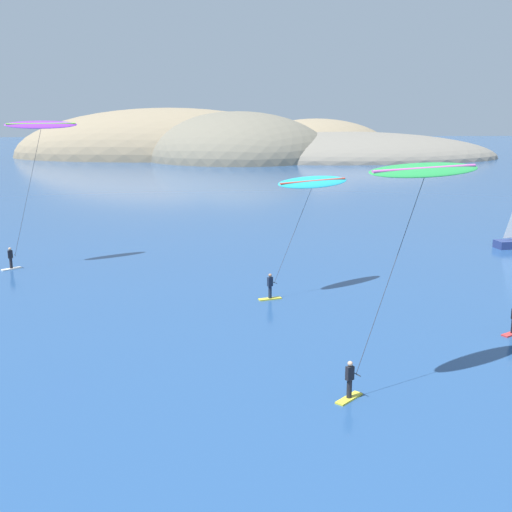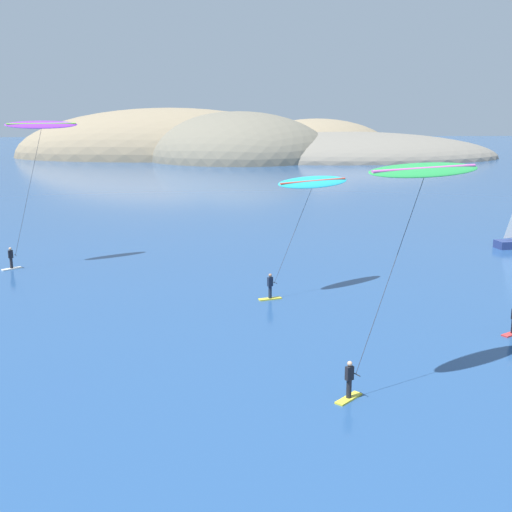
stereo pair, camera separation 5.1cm
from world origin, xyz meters
name	(u,v)px [view 1 (the left image)]	position (x,y,z in m)	size (l,w,h in m)	color
headland_island	(243,157)	(3.84, 161.17, 0.00)	(127.06, 58.42, 25.54)	#84755B
kitesurfer_green	(421,185)	(4.53, 15.61, 8.81)	(7.12, 4.52, 9.77)	yellow
kitesurfer_purple	(39,137)	(-17.32, 39.53, 9.94)	(6.02, 4.00, 11.22)	silver
kitesurfer_cyan	(310,190)	(2.13, 30.63, 6.80)	(6.57, 4.51, 7.74)	yellow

